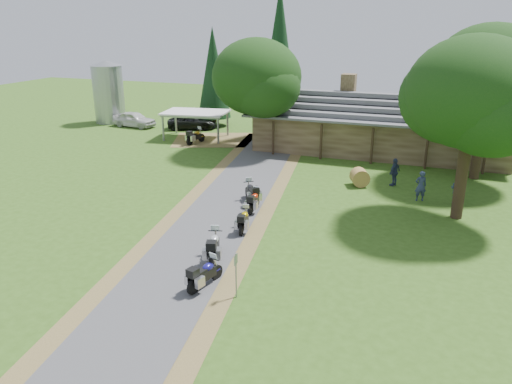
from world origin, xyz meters
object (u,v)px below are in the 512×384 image
(motorcycle_carport_a, at_px, (195,136))
(car_white_sedan, at_px, (134,117))
(carport, at_px, (196,125))
(hay_bale, at_px, (360,177))
(lodge, at_px, (380,122))
(car_dark_suv, at_px, (192,119))
(motorcycle_row_d, at_px, (254,200))
(motorcycle_row_c, at_px, (244,219))
(motorcycle_row_e, at_px, (251,191))
(silo, at_px, (108,92))
(motorcycle_row_a, at_px, (205,273))
(motorcycle_row_b, at_px, (214,245))

(motorcycle_carport_a, bearing_deg, car_white_sedan, 77.93)
(carport, xyz_separation_m, hay_bale, (16.65, -9.05, -0.67))
(lodge, distance_m, car_dark_suv, 19.14)
(hay_bale, bearing_deg, motorcycle_row_d, -127.26)
(motorcycle_row_c, distance_m, motorcycle_row_e, 4.23)
(lodge, distance_m, motorcycle_row_d, 17.81)
(lodge, distance_m, silo, 29.01)
(motorcycle_row_e, bearing_deg, car_dark_suv, -0.25)
(motorcycle_row_d, bearing_deg, motorcycle_row_c, -175.47)
(silo, bearing_deg, motorcycle_carport_a, -23.89)
(motorcycle_row_d, bearing_deg, car_dark_suv, 30.41)
(car_dark_suv, distance_m, motorcycle_carport_a, 6.41)
(lodge, bearing_deg, motorcycle_row_d, -106.86)
(car_white_sedan, bearing_deg, silo, 76.38)
(motorcycle_row_d, bearing_deg, motorcycle_row_a, -178.05)
(lodge, distance_m, motorcycle_row_c, 20.47)
(motorcycle_row_c, relative_size, motorcycle_row_e, 0.88)
(lodge, distance_m, motorcycle_row_e, 16.87)
(carport, relative_size, motorcycle_row_c, 3.18)
(hay_bale, bearing_deg, motorcycle_carport_a, 155.76)
(motorcycle_row_b, bearing_deg, lodge, -28.61)
(motorcycle_carport_a, bearing_deg, motorcycle_row_e, -127.89)
(carport, distance_m, car_white_sedan, 8.75)
(lodge, height_order, motorcycle_carport_a, lodge)
(carport, relative_size, motorcycle_row_a, 3.04)
(motorcycle_row_a, bearing_deg, carport, 41.87)
(motorcycle_row_d, bearing_deg, motorcycle_carport_a, 32.58)
(carport, bearing_deg, hay_bale, -36.53)
(carport, distance_m, motorcycle_row_c, 22.21)
(carport, height_order, hay_bale, carport)
(silo, relative_size, motorcycle_row_d, 3.47)
(motorcycle_row_b, bearing_deg, motorcycle_row_e, -9.82)
(silo, distance_m, motorcycle_row_a, 37.99)
(motorcycle_row_c, xyz_separation_m, hay_bale, (4.63, 9.62, -0.04))
(carport, bearing_deg, motorcycle_row_b, -69.89)
(car_dark_suv, bearing_deg, silo, 66.09)
(car_dark_suv, distance_m, hay_bale, 22.76)
(motorcycle_carport_a, bearing_deg, motorcycle_row_b, -137.91)
(hay_bale, bearing_deg, car_white_sedan, 155.21)
(lodge, relative_size, motorcycle_carport_a, 10.15)
(motorcycle_row_a, distance_m, hay_bale, 16.23)
(lodge, bearing_deg, hay_bale, -90.11)
(motorcycle_carport_a, bearing_deg, silo, 79.75)
(lodge, relative_size, car_dark_suv, 4.00)
(lodge, xyz_separation_m, silo, (-28.88, 2.67, 0.81))
(motorcycle_row_e, distance_m, hay_bale, 7.96)
(lodge, relative_size, motorcycle_row_c, 11.70)
(car_dark_suv, bearing_deg, carport, -170.48)
(carport, xyz_separation_m, motorcycle_row_e, (10.92, -14.59, -0.55))
(motorcycle_row_d, bearing_deg, motorcycle_row_e, 21.90)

